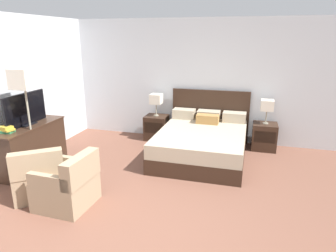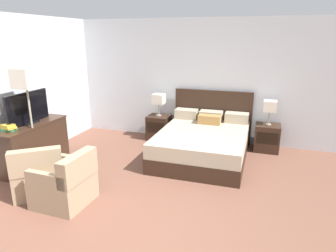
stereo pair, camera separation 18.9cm
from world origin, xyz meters
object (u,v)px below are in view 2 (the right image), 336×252
at_px(nightstand_right, 267,138).
at_px(nightstand_left, 159,127).
at_px(book_red_cover, 9,130).
at_px(armchair_companion, 66,185).
at_px(table_lamp_right, 270,106).
at_px(dresser, 32,144).
at_px(book_small_top, 8,126).
at_px(table_lamp_left, 159,99).
at_px(tv, 28,108).
at_px(bed, 203,142).
at_px(floor_lamp, 26,85).
at_px(book_blue_cover, 8,127).
at_px(armchair_by_window, 39,175).

bearing_deg(nightstand_right, nightstand_left, 180.00).
xyz_separation_m(book_red_cover, armchair_companion, (1.36, -0.48, -0.52)).
bearing_deg(book_red_cover, table_lamp_right, 32.19).
height_order(dresser, book_small_top, book_small_top).
height_order(table_lamp_left, tv, tv).
bearing_deg(nightstand_left, bed, -31.98).
bearing_deg(bed, floor_lamp, -149.42).
xyz_separation_m(nightstand_left, nightstand_right, (2.32, 0.00, 0.00)).
height_order(book_blue_cover, armchair_companion, book_blue_cover).
distance_m(book_red_cover, book_blue_cover, 0.04).
bearing_deg(book_red_cover, tv, 89.87).
distance_m(nightstand_left, table_lamp_left, 0.65).
relative_size(book_small_top, armchair_companion, 0.25).
height_order(nightstand_right, tv, tv).
height_order(tv, book_blue_cover, tv).
xyz_separation_m(book_red_cover, armchair_by_window, (0.78, -0.34, -0.52)).
relative_size(armchair_companion, floor_lamp, 0.43).
xyz_separation_m(nightstand_right, armchair_companion, (-2.62, -2.98, 0.01)).
height_order(table_lamp_right, book_blue_cover, table_lamp_right).
bearing_deg(armchair_by_window, table_lamp_right, 41.64).
relative_size(nightstand_right, book_blue_cover, 2.13).
distance_m(table_lamp_right, dresser, 4.52).
height_order(nightstand_left, floor_lamp, floor_lamp).
distance_m(bed, tv, 3.20).
xyz_separation_m(table_lamp_left, table_lamp_right, (2.32, 0.00, 0.00)).
bearing_deg(floor_lamp, book_small_top, -134.39).
relative_size(table_lamp_left, book_blue_cover, 1.91).
xyz_separation_m(book_red_cover, book_small_top, (-0.01, 0.00, 0.07)).
xyz_separation_m(table_lamp_right, book_small_top, (-3.99, -2.50, -0.05)).
bearing_deg(table_lamp_left, floor_lamp, -122.30).
bearing_deg(book_red_cover, book_small_top, 180.00).
distance_m(bed, armchair_companion, 2.69).
bearing_deg(bed, book_red_cover, -147.75).
xyz_separation_m(bed, nightstand_right, (1.16, 0.73, -0.03)).
height_order(dresser, armchair_by_window, dresser).
bearing_deg(book_red_cover, nightstand_right, 32.17).
bearing_deg(book_small_top, tv, 88.31).
bearing_deg(floor_lamp, tv, 138.12).
bearing_deg(floor_lamp, bed, 30.58).
relative_size(nightstand_left, tv, 0.58).
relative_size(dresser, floor_lamp, 0.79).
distance_m(dresser, armchair_companion, 1.64).
xyz_separation_m(bed, floor_lamp, (-2.59, -1.53, 1.20)).
height_order(bed, book_blue_cover, bed).
height_order(tv, book_small_top, tv).
bearing_deg(nightstand_left, table_lamp_right, 0.04).
bearing_deg(book_red_cover, armchair_companion, -19.32).
height_order(nightstand_left, book_small_top, book_small_top).
bearing_deg(table_lamp_left, nightstand_left, -90.00).
relative_size(nightstand_left, book_small_top, 2.87).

